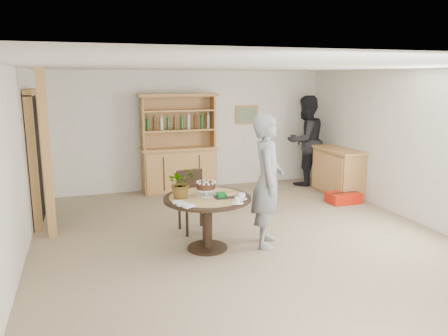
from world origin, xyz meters
TOP-DOWN VIEW (x-y plane):
  - ground at (0.00, 0.00)m, footprint 7.00×7.00m
  - room_shell at (0.00, 0.01)m, footprint 6.04×7.04m
  - doorway at (-2.93, 2.00)m, footprint 0.13×1.10m
  - pine_post at (-2.70, 1.20)m, footprint 0.12×0.12m
  - hutch at (-0.30, 3.24)m, footprint 1.62×0.54m
  - sideboard at (2.74, 2.00)m, footprint 0.54×1.26m
  - dining_table at (-0.61, -0.01)m, footprint 1.20×1.20m
  - dining_chair at (-0.62, 0.82)m, footprint 0.46×0.46m
  - birthday_cake at (-0.61, 0.04)m, footprint 0.30×0.30m
  - flower_vase at (-0.96, 0.04)m, footprint 0.47×0.44m
  - gift_tray at (-0.40, -0.13)m, footprint 0.30×0.20m
  - coffee_cup_a at (-0.21, -0.29)m, footprint 0.15×0.15m
  - coffee_cup_b at (-0.33, -0.46)m, footprint 0.15×0.15m
  - napkins at (-1.02, -0.32)m, footprint 0.24×0.33m
  - teen_boy at (0.24, -0.11)m, footprint 0.69×0.81m
  - adult_person at (2.50, 2.96)m, footprint 1.13×0.98m
  - red_suitcase at (2.50, 1.39)m, footprint 0.60×0.40m

SIDE VIEW (x-z plane):
  - ground at x=0.00m, z-range 0.00..0.00m
  - red_suitcase at x=2.50m, z-range 0.00..0.21m
  - sideboard at x=2.74m, z-range 0.00..0.94m
  - dining_chair at x=-0.62m, z-range 0.06..1.01m
  - dining_table at x=-0.61m, z-range 0.22..0.98m
  - hutch at x=-0.30m, z-range -0.33..1.71m
  - napkins at x=-1.02m, z-range 0.76..0.79m
  - gift_tray at x=-0.40m, z-range 0.75..0.83m
  - coffee_cup_b at x=-0.33m, z-range 0.75..0.84m
  - coffee_cup_a at x=-0.21m, z-range 0.76..0.84m
  - birthday_cake at x=-0.61m, z-range 0.78..0.98m
  - teen_boy at x=0.24m, z-range 0.00..1.87m
  - flower_vase at x=-0.96m, z-range 0.76..1.18m
  - adult_person at x=2.50m, z-range 0.00..1.98m
  - doorway at x=-2.93m, z-range 0.02..2.20m
  - pine_post at x=-2.70m, z-range 0.00..2.50m
  - room_shell at x=0.00m, z-range 0.48..3.00m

